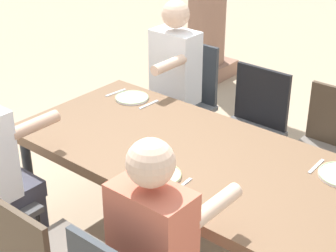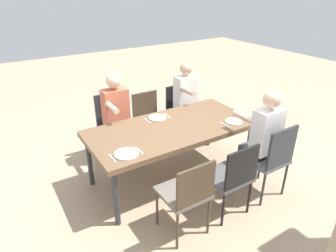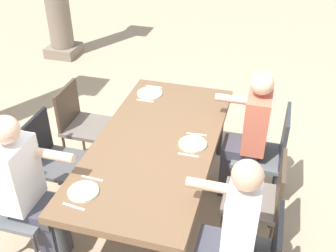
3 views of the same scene
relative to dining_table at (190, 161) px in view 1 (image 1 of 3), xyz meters
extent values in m
cube|color=brown|center=(0.00, 0.00, 0.03)|extent=(2.06, 0.99, 0.06)
cylinder|color=#2D3338|center=(-0.95, 0.41, -0.35)|extent=(0.06, 0.06, 0.69)
cylinder|color=#2D3338|center=(-0.95, -0.41, -0.35)|extent=(0.06, 0.06, 0.69)
cube|color=#5B5E61|center=(-0.76, 0.83, -0.22)|extent=(0.44, 0.44, 0.04)
cube|color=#2D3338|center=(-0.76, 1.03, 0.02)|extent=(0.42, 0.03, 0.48)
cylinder|color=#2D3338|center=(-0.95, 0.64, -0.46)|extent=(0.03, 0.03, 0.45)
cylinder|color=#2D3338|center=(-0.57, 0.64, -0.46)|extent=(0.03, 0.03, 0.45)
cylinder|color=#2D3338|center=(-0.95, 1.02, -0.46)|extent=(0.03, 0.03, 0.45)
cylinder|color=#2D3338|center=(-0.57, 1.02, -0.46)|extent=(0.03, 0.03, 0.45)
cylinder|color=black|center=(-0.57, -0.64, -0.47)|extent=(0.03, 0.03, 0.43)
cylinder|color=black|center=(-0.95, -0.64, -0.47)|extent=(0.03, 0.03, 0.43)
cube|color=#4F4F50|center=(-0.17, 0.83, -0.24)|extent=(0.44, 0.44, 0.04)
cube|color=black|center=(-0.17, 1.03, -0.02)|extent=(0.42, 0.03, 0.44)
cylinder|color=black|center=(-0.36, 0.64, -0.47)|extent=(0.03, 0.03, 0.43)
cylinder|color=black|center=(0.02, 0.64, -0.47)|extent=(0.03, 0.03, 0.43)
cylinder|color=black|center=(-0.36, 1.02, -0.47)|extent=(0.03, 0.03, 0.43)
cylinder|color=black|center=(0.02, 1.02, -0.47)|extent=(0.03, 0.03, 0.43)
cube|color=#473828|center=(-0.17, -1.03, -0.04)|extent=(0.42, 0.03, 0.40)
cube|color=#6A6158|center=(0.41, 0.83, -0.21)|extent=(0.44, 0.44, 0.04)
cylinder|color=#473828|center=(0.22, 0.64, -0.46)|extent=(0.03, 0.03, 0.46)
cylinder|color=#473828|center=(0.60, 0.64, -0.46)|extent=(0.03, 0.03, 0.46)
cylinder|color=#473828|center=(0.22, 1.02, -0.46)|extent=(0.03, 0.03, 0.46)
cube|color=#CC664C|center=(0.41, -0.78, 0.13)|extent=(0.34, 0.20, 0.51)
sphere|color=beige|center=(0.41, -0.78, 0.50)|extent=(0.19, 0.19, 0.19)
cylinder|color=beige|center=(0.55, -0.54, 0.24)|extent=(0.07, 0.30, 0.07)
cube|color=#3F3F4C|center=(-0.76, 0.60, -0.46)|extent=(0.24, 0.14, 0.46)
cube|color=#3F3F4C|center=(-0.76, 0.69, -0.18)|extent=(0.28, 0.32, 0.10)
cube|color=white|center=(-0.76, 0.80, 0.14)|extent=(0.34, 0.20, 0.53)
sphere|color=beige|center=(-0.76, 0.80, 0.52)|extent=(0.20, 0.20, 0.20)
cylinder|color=beige|center=(-0.62, 0.56, 0.25)|extent=(0.07, 0.30, 0.07)
cube|color=#3F3F4C|center=(-0.76, -0.60, -0.46)|extent=(0.24, 0.14, 0.46)
cube|color=#3F3F4C|center=(-0.76, -0.69, -0.18)|extent=(0.28, 0.32, 0.10)
cylinder|color=tan|center=(-0.62, -0.56, 0.24)|extent=(0.07, 0.30, 0.07)
cube|color=#936B56|center=(-1.71, 2.49, -0.61)|extent=(0.52, 0.52, 0.16)
cylinder|color=white|center=(-0.73, 0.31, 0.06)|extent=(0.22, 0.22, 0.01)
torus|color=#A9CD91|center=(-0.73, 0.31, 0.07)|extent=(0.22, 0.22, 0.01)
cube|color=silver|center=(-0.88, 0.31, 0.06)|extent=(0.03, 0.17, 0.01)
cube|color=silver|center=(-0.58, 0.31, 0.06)|extent=(0.02, 0.17, 0.01)
cylinder|color=silver|center=(0.03, -0.31, 0.06)|extent=(0.24, 0.24, 0.01)
torus|color=#A0BE77|center=(0.03, -0.31, 0.07)|extent=(0.24, 0.24, 0.01)
cube|color=silver|center=(-0.12, -0.31, 0.06)|extent=(0.02, 0.17, 0.01)
cube|color=silver|center=(0.18, -0.31, 0.06)|extent=(0.03, 0.17, 0.01)
cube|color=silver|center=(0.60, 0.30, 0.06)|extent=(0.02, 0.17, 0.01)
camera|label=1|loc=(1.60, -2.11, 1.57)|focal=59.25mm
camera|label=2|loc=(1.76, 2.72, 1.66)|focal=31.43mm
camera|label=3|loc=(-2.61, -0.84, 2.02)|focal=43.30mm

